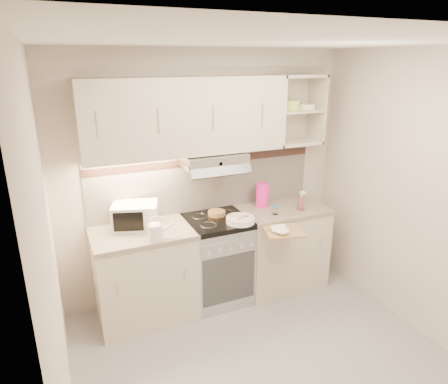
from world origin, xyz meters
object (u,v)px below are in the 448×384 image
object	(u,v)px
spray_bottle	(301,202)
cutting_board	(283,231)
pink_pitcher	(262,195)
watering_can	(156,231)
plate_stack	(240,220)
glass_jar	(262,195)
electric_range	(217,259)
microwave	(135,215)

from	to	relation	value
spray_bottle	cutting_board	bearing A→B (deg)	-145.67
pink_pitcher	spray_bottle	bearing A→B (deg)	-26.26
watering_can	spray_bottle	bearing A→B (deg)	4.02
watering_can	plate_stack	world-z (taller)	watering_can
glass_jar	pink_pitcher	bearing A→B (deg)	-119.05
watering_can	electric_range	bearing A→B (deg)	18.75
microwave	plate_stack	bearing A→B (deg)	0.52
electric_range	plate_stack	world-z (taller)	plate_stack
cutting_board	pink_pitcher	bearing A→B (deg)	95.62
electric_range	pink_pitcher	xyz separation A→B (m)	(0.57, 0.12, 0.58)
electric_range	watering_can	xyz separation A→B (m)	(-0.67, -0.22, 0.53)
watering_can	cutting_board	xyz separation A→B (m)	(1.14, -0.25, -0.11)
microwave	spray_bottle	xyz separation A→B (m)	(1.67, -0.24, -0.03)
glass_jar	spray_bottle	bearing A→B (deg)	-49.03
microwave	spray_bottle	bearing A→B (deg)	9.74
pink_pitcher	spray_bottle	distance (m)	0.41
microwave	glass_jar	size ratio (longest dim) A/B	2.47
plate_stack	glass_jar	distance (m)	0.59
electric_range	microwave	distance (m)	0.97
electric_range	glass_jar	world-z (taller)	glass_jar
watering_can	microwave	bearing A→B (deg)	107.93
plate_stack	pink_pitcher	world-z (taller)	pink_pitcher
watering_can	spray_bottle	xyz separation A→B (m)	(1.57, 0.09, 0.01)
electric_range	cutting_board	bearing A→B (deg)	-44.72
plate_stack	electric_range	bearing A→B (deg)	132.91
electric_range	microwave	bearing A→B (deg)	171.45
microwave	watering_can	xyz separation A→B (m)	(0.11, -0.34, -0.04)
plate_stack	cutting_board	bearing A→B (deg)	-43.34
electric_range	watering_can	size ratio (longest dim) A/B	3.58
plate_stack	spray_bottle	world-z (taller)	spray_bottle
watering_can	pink_pitcher	size ratio (longest dim) A/B	0.97
microwave	glass_jar	bearing A→B (deg)	21.42
pink_pitcher	glass_jar	distance (m)	0.10
spray_bottle	cutting_board	world-z (taller)	spray_bottle
electric_range	cutting_board	distance (m)	0.79
electric_range	watering_can	world-z (taller)	watering_can
plate_stack	cutting_board	xyz separation A→B (m)	(0.31, -0.29, -0.06)
spray_bottle	electric_range	bearing A→B (deg)	167.10
watering_can	cutting_board	size ratio (longest dim) A/B	0.73
microwave	glass_jar	world-z (taller)	microwave
pink_pitcher	spray_bottle	world-z (taller)	pink_pitcher
pink_pitcher	cutting_board	bearing A→B (deg)	-88.27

